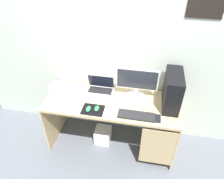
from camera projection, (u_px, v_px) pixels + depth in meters
The scene contains 14 objects.
ground_plane at pixel (112, 141), 3.07m from camera, with size 8.00×8.00×0.00m, color slate.
wall_back at pixel (118, 49), 2.56m from camera, with size 4.00×0.05×2.60m.
desk at pixel (113, 111), 2.68m from camera, with size 1.65×0.65×0.78m.
pc_tower at pixel (172, 91), 2.41m from camera, with size 0.18×0.43×0.43m, color black.
monitor at pixel (137, 82), 2.56m from camera, with size 0.51×0.21×0.40m.
laptop at pixel (100, 88), 2.74m from camera, with size 0.35×0.22×0.22m.
speaker at pixel (62, 80), 2.83m from camera, with size 0.07×0.07×0.14m, color #B7BCC6.
projector at pixel (59, 88), 2.71m from camera, with size 0.20×0.14×0.12m, color silver.
keyboard at pixel (136, 115), 2.38m from camera, with size 0.42×0.14×0.02m, color #232326.
mousepad at pixel (93, 110), 2.47m from camera, with size 0.26×0.20×0.01m, color black.
mouse_left at pixel (97, 108), 2.46m from camera, with size 0.06×0.10×0.03m, color #338C4C.
mouse_right at pixel (88, 109), 2.45m from camera, with size 0.06×0.10×0.03m, color #338C4C.
cell_phone at pixel (158, 119), 2.35m from camera, with size 0.07×0.13×0.01m, color black.
subwoofer at pixel (103, 135), 3.02m from camera, with size 0.22×0.22×0.22m, color white.
Camera 1 is at (0.37, -1.95, 2.47)m, focal length 33.73 mm.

